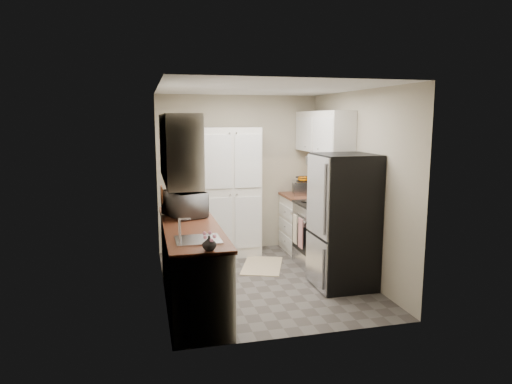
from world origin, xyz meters
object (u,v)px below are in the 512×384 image
microwave (185,204)px  pantry_cabinet (230,192)px  toaster_oven (302,188)px  refrigerator (344,221)px  wine_bottle (186,199)px  electric_range (322,234)px

microwave → pantry_cabinet: bearing=-54.7°
pantry_cabinet → toaster_oven: 1.18m
microwave → toaster_oven: (1.99, 1.21, -0.05)m
toaster_oven → refrigerator: bearing=-78.0°
wine_bottle → toaster_oven: wine_bottle is taller
electric_range → toaster_oven: size_ratio=3.02×
electric_range → refrigerator: size_ratio=0.66×
pantry_cabinet → wine_bottle: bearing=-130.7°
pantry_cabinet → wine_bottle: 1.17m
electric_range → toaster_oven: bearing=89.9°
pantry_cabinet → microwave: bearing=-122.5°
pantry_cabinet → electric_range: pantry_cabinet is taller
pantry_cabinet → refrigerator: 2.07m
pantry_cabinet → electric_range: bearing=-38.2°
refrigerator → toaster_oven: 1.68m
electric_range → wine_bottle: bearing=178.8°
electric_range → refrigerator: (-0.03, -0.80, 0.37)m
electric_range → microwave: bearing=-170.1°
microwave → refrigerator: bearing=-125.4°
pantry_cabinet → microwave: size_ratio=3.49×
pantry_cabinet → toaster_oven: (1.18, -0.06, 0.03)m
toaster_oven → electric_range: bearing=-76.9°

